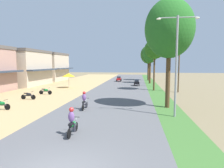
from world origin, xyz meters
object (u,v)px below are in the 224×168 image
Objects in this scene: median_tree_nearest at (169,29)px; car_sedan_red at (119,79)px; motorbike_ahead_second at (85,101)px; motorbike_foreground_rider at (72,122)px; parked_motorbike_second at (28,95)px; median_tree_third at (150,54)px; streetlamp_near at (176,59)px; streetlamp_far at (148,62)px; parked_motorbike_nearest at (1,104)px; vendor_umbrella at (69,75)px; parked_motorbike_third at (46,91)px; utility_pole_near at (179,59)px; median_tree_second at (155,49)px; median_tree_fourth at (149,55)px; streetlamp_mid at (154,63)px; car_hatchback_black at (137,82)px.

median_tree_nearest is 28.97m from car_sedan_red.
motorbike_foreground_rider is at bearing -80.83° from motorbike_ahead_second.
parked_motorbike_second is 26.75m from median_tree_third.
median_tree_third is 26.87m from streetlamp_near.
median_tree_nearest is at bearing -90.14° from streetlamp_far.
parked_motorbike_nearest is 0.71× the size of vendor_umbrella.
utility_pole_near reaches higher than parked_motorbike_third.
motorbike_ahead_second is (-1.04, 6.46, 0.00)m from motorbike_foreground_rider.
parked_motorbike_third is at bearing 158.18° from median_tree_nearest.
median_tree_second is at bearing -65.40° from car_sedan_red.
motorbike_foreground_rider is at bearing -101.20° from median_tree_third.
vendor_umbrella is 22.52m from streetlamp_near.
median_tree_second reaches higher than vendor_umbrella.
median_tree_fourth is at bearing 59.12° from parked_motorbike_third.
utility_pole_near reaches higher than car_sedan_red.
utility_pole_near reaches higher than streetlamp_far.
vendor_umbrella is at bearing -163.27° from streetlamp_mid.
streetlamp_mid is 3.25× the size of car_sedan_red.
car_sedan_red is (-7.01, -3.91, -5.73)m from median_tree_fourth.
vendor_umbrella is 0.32× the size of median_tree_second.
median_tree_fourth is at bearing 90.49° from streetlamp_near.
median_tree_second is (14.91, 6.09, 5.86)m from parked_motorbike_third.
median_tree_third reaches higher than motorbike_ahead_second.
median_tree_fourth is 13.34m from streetlamp_mid.
streetlamp_near reaches higher than motorbike_foreground_rider.
median_tree_third reaches higher than streetlamp_near.
streetlamp_mid is at bearing -90.00° from streetlamp_far.
parked_motorbike_second is 0.24× the size of streetlamp_mid.
parked_motorbike_nearest is 26.13m from streetlamp_mid.
median_tree_second is 6.21m from streetlamp_mid.
motorbike_foreground_rider is (-6.35, -39.50, -5.61)m from median_tree_fourth.
streetlamp_near is at bearing -31.52° from parked_motorbike_third.
utility_pole_near reaches higher than car_hatchback_black.
median_tree_third is at bearing 54.45° from parked_motorbike_second.
parked_motorbike_third is at bearing 86.39° from parked_motorbike_second.
car_hatchback_black is at bearing 77.26° from motorbike_ahead_second.
streetlamp_far is at bearing 65.96° from parked_motorbike_third.
parked_motorbike_nearest is 0.23× the size of median_tree_second.
parked_motorbike_second is 22.46m from streetlamp_mid.
median_tree_second reaches higher than streetlamp_mid.
motorbike_ahead_second is at bearing 99.17° from motorbike_foreground_rider.
parked_motorbike_nearest is 0.24× the size of streetlamp_mid.
motorbike_foreground_rider is at bearing -128.22° from median_tree_nearest.
median_tree_fourth reaches higher than motorbike_ahead_second.
streetlamp_mid is at bearing 54.18° from parked_motorbike_nearest.
median_tree_nearest is 40.48m from streetlamp_far.
median_tree_third reaches higher than streetlamp_mid.
median_tree_second reaches higher than motorbike_foreground_rider.
streetlamp_near is 3.87× the size of car_hatchback_black.
median_tree_second is (15.15, 9.93, 5.86)m from parked_motorbike_second.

